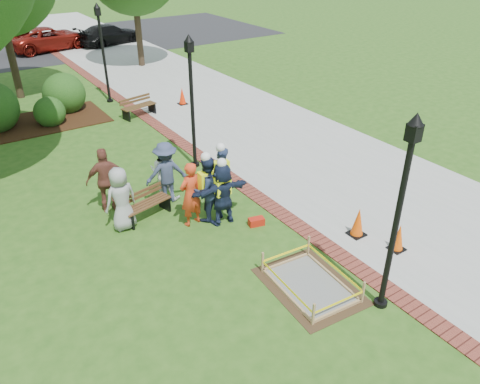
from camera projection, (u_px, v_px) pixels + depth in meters
ground at (250, 253)px, 11.44m from camera, size 100.00×100.00×0.00m
sidewalk at (214, 104)px, 21.09m from camera, size 6.00×60.00×0.02m
brick_edging at (147, 118)px, 19.50m from camera, size 0.50×60.00×0.03m
mulch_bed at (16, 127)px, 18.64m from camera, size 7.00×3.00×0.05m
parking_lot at (17, 48)px, 30.94m from camera, size 36.00×12.00×0.01m
wet_concrete_pad at (310, 278)px, 10.26m from camera, size 1.87×2.42×0.55m
bench_near at (147, 210)px, 12.73m from camera, size 1.49×0.78×0.77m
bench_far at (139, 111)px, 19.61m from camera, size 1.57×0.79×0.81m
cone_front at (398, 238)px, 11.38m from camera, size 0.37×0.37×0.73m
cone_back at (358, 223)px, 11.92m from camera, size 0.41×0.41×0.81m
cone_far at (182, 96)px, 20.90m from camera, size 0.39×0.39×0.77m
toolbox at (256, 222)px, 12.48m from camera, size 0.46×0.32×0.21m
lamp_near at (400, 204)px, 8.66m from camera, size 0.28×0.28×4.26m
lamp_mid at (192, 94)px, 14.44m from camera, size 0.28×0.28×4.26m
lamp_far at (102, 46)px, 20.22m from camera, size 0.28×0.28×4.26m
shrub_c at (52, 124)px, 18.93m from camera, size 1.23×1.23×1.23m
shrub_d at (67, 111)px, 20.35m from camera, size 1.78×1.78×1.78m
shrub_e at (3, 120)px, 19.36m from camera, size 0.90×0.90×0.90m
casual_person_a at (121, 199)px, 12.00m from camera, size 0.60×0.43×1.74m
casual_person_b at (191, 194)px, 12.15m from camera, size 0.63×0.47×1.80m
casual_person_c at (164, 171)px, 13.39m from camera, size 0.64×0.64×1.72m
casual_person_d at (107, 180)px, 12.76m from camera, size 0.67×0.51×1.87m
casual_person_e at (166, 173)px, 13.20m from camera, size 0.66×0.51×1.82m
hivis_worker_a at (222, 192)px, 12.20m from camera, size 0.59×0.40×1.90m
hivis_worker_b at (221, 176)px, 12.93m from camera, size 0.63×0.68×1.94m
hivis_worker_c at (207, 187)px, 12.32m from camera, size 0.61×0.42×1.99m
parked_car_c at (51, 50)px, 30.55m from camera, size 2.97×5.10×1.56m
parked_car_d at (111, 44)px, 32.07m from camera, size 2.90×4.69×1.42m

